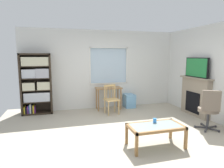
% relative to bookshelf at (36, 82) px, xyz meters
% --- Properties ---
extents(ground, '(6.23, 6.02, 0.02)m').
position_rel_bookshelf_xyz_m(ground, '(2.09, -2.27, -1.01)').
color(ground, '#B2A893').
extents(wall_back_with_window, '(5.23, 0.15, 2.65)m').
position_rel_bookshelf_xyz_m(wall_back_with_window, '(2.06, 0.24, 0.32)').
color(wall_back_with_window, silver).
rests_on(wall_back_with_window, ground).
extents(wall_right, '(0.12, 5.22, 2.65)m').
position_rel_bookshelf_xyz_m(wall_right, '(4.76, -2.27, 0.33)').
color(wall_right, silver).
rests_on(wall_right, ground).
extents(bookshelf, '(0.90, 0.38, 1.87)m').
position_rel_bookshelf_xyz_m(bookshelf, '(0.00, 0.00, 0.00)').
color(bookshelf, '#2D2319').
rests_on(bookshelf, ground).
extents(desk_under_window, '(0.87, 0.43, 0.74)m').
position_rel_bookshelf_xyz_m(desk_under_window, '(2.27, -0.11, -0.39)').
color(desk_under_window, '#A37547').
rests_on(desk_under_window, ground).
extents(wooden_chair, '(0.46, 0.45, 0.90)m').
position_rel_bookshelf_xyz_m(wooden_chair, '(2.22, -0.62, -0.53)').
color(wooden_chair, tan).
rests_on(wooden_chair, ground).
extents(plastic_drawer_unit, '(0.35, 0.40, 0.47)m').
position_rel_bookshelf_xyz_m(plastic_drawer_unit, '(3.03, -0.06, -0.76)').
color(plastic_drawer_unit, '#72ADDB').
rests_on(plastic_drawer_unit, ground).
extents(fireplace, '(0.26, 1.20, 1.16)m').
position_rel_bookshelf_xyz_m(fireplace, '(4.61, -1.48, -0.41)').
color(fireplace, gray).
rests_on(fireplace, ground).
extents(tv, '(0.06, 0.93, 0.58)m').
position_rel_bookshelf_xyz_m(tv, '(4.59, -1.48, 0.46)').
color(tv, black).
rests_on(tv, fireplace).
extents(office_chair, '(0.61, 0.62, 1.00)m').
position_rel_bookshelf_xyz_m(office_chair, '(4.11, -2.60, -0.44)').
color(office_chair, '#7A6B5B').
rests_on(office_chair, ground).
extents(coffee_table, '(1.07, 0.57, 0.44)m').
position_rel_bookshelf_xyz_m(coffee_table, '(2.46, -3.04, -0.62)').
color(coffee_table, '#8C9E99').
rests_on(coffee_table, ground).
extents(sippy_cup, '(0.07, 0.07, 0.09)m').
position_rel_bookshelf_xyz_m(sippy_cup, '(2.51, -2.89, -0.51)').
color(sippy_cup, '#337FD6').
rests_on(sippy_cup, coffee_table).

